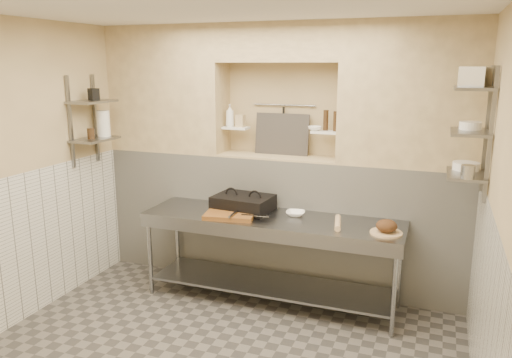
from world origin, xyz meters
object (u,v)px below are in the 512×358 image
at_px(prep_table, 271,242).
at_px(jug_left, 103,123).
at_px(cutting_board, 230,215).
at_px(panini_press, 243,203).
at_px(bowl_alcove, 315,128).
at_px(bottle_soap, 230,116).
at_px(mixing_bowl, 295,214).
at_px(rolling_pin, 338,223).
at_px(bread_loaf, 387,226).

height_order(prep_table, jug_left, jug_left).
bearing_deg(cutting_board, jug_left, 174.63).
xyz_separation_m(prep_table, cutting_board, (-0.39, -0.12, 0.28)).
height_order(panini_press, bowl_alcove, bowl_alcove).
xyz_separation_m(bottle_soap, bowl_alcove, (0.95, 0.01, -0.10)).
xyz_separation_m(mixing_bowl, rolling_pin, (0.46, -0.17, 0.00)).
bearing_deg(bread_loaf, bottle_soap, 160.42).
bearing_deg(prep_table, bowl_alcove, 62.64).
relative_size(panini_press, rolling_pin, 1.67).
xyz_separation_m(prep_table, bowl_alcove, (0.29, 0.56, 1.09)).
height_order(prep_table, bottle_soap, bottle_soap).
relative_size(prep_table, bowl_alcove, 18.50).
distance_m(bottle_soap, bowl_alcove, 0.95).
xyz_separation_m(bread_loaf, bottle_soap, (-1.79, 0.64, 0.86)).
height_order(prep_table, bread_loaf, bread_loaf).
bearing_deg(bottle_soap, bread_loaf, -19.58).
height_order(panini_press, bread_loaf, panini_press).
bearing_deg(panini_press, bottle_soap, 133.00).
bearing_deg(panini_press, prep_table, -15.14).
xyz_separation_m(bowl_alcove, jug_left, (-2.23, -0.53, 0.02)).
distance_m(prep_table, rolling_pin, 0.73).
relative_size(prep_table, jug_left, 9.28).
bearing_deg(mixing_bowl, cutting_board, -156.36).
bearing_deg(bowl_alcove, jug_left, -166.64).
bearing_deg(bottle_soap, prep_table, -39.30).
height_order(mixing_bowl, bowl_alcove, bowl_alcove).
distance_m(bottle_soap, jug_left, 1.38).
xyz_separation_m(prep_table, mixing_bowl, (0.21, 0.14, 0.28)).
height_order(bread_loaf, jug_left, jug_left).
height_order(bottle_soap, jug_left, bottle_soap).
xyz_separation_m(panini_press, bottle_soap, (-0.31, 0.41, 0.86)).
distance_m(panini_press, bowl_alcove, 1.07).
bearing_deg(bread_loaf, rolling_pin, 171.35).
height_order(prep_table, cutting_board, cutting_board).
bearing_deg(mixing_bowl, prep_table, -146.30).
relative_size(prep_table, mixing_bowl, 13.62).
bearing_deg(bread_loaf, mixing_bowl, 165.49).
height_order(rolling_pin, jug_left, jug_left).
relative_size(prep_table, rolling_pin, 7.02).
bearing_deg(cutting_board, panini_press, 81.02).
bearing_deg(cutting_board, prep_table, 17.31).
distance_m(prep_table, cutting_board, 0.49).
bearing_deg(jug_left, bread_loaf, -2.23).
bearing_deg(prep_table, rolling_pin, -2.16).
height_order(cutting_board, bowl_alcove, bowl_alcove).
bearing_deg(rolling_pin, mixing_bowl, 160.04).
relative_size(cutting_board, bread_loaf, 2.58).
height_order(panini_press, jug_left, jug_left).
relative_size(bread_loaf, bottle_soap, 0.77).
distance_m(prep_table, bowl_alcove, 1.26).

